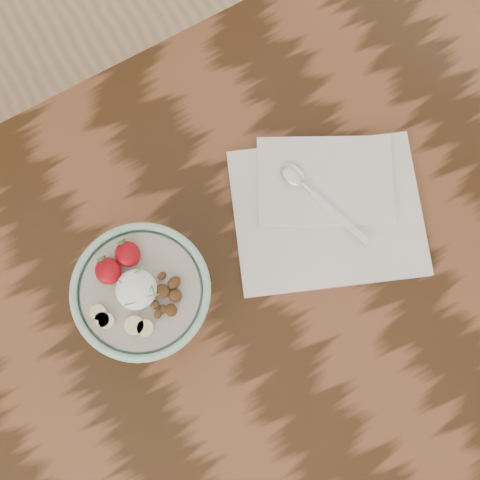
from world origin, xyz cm
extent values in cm
cube|color=#341D0D|center=(0.00, 0.00, 73.00)|extent=(160.00, 90.00, 4.00)
cylinder|color=#4C2D19|center=(72.00, 37.00, 35.50)|extent=(7.00, 7.00, 71.00)
cylinder|color=#97CBAF|center=(8.90, 9.34, 75.58)|extent=(8.07, 8.07, 1.15)
torus|color=#97CBAF|center=(8.90, 9.34, 84.99)|extent=(18.35, 18.35, 1.06)
cylinder|color=beige|center=(8.90, 9.34, 84.42)|extent=(15.56, 15.56, 0.96)
ellipsoid|color=white|center=(8.62, 9.58, 85.92)|extent=(5.34, 5.34, 2.94)
ellipsoid|color=#96060F|center=(9.79, 14.26, 85.79)|extent=(3.24, 3.56, 1.78)
cone|color=#286623|center=(9.79, 15.72, 86.09)|extent=(1.40, 1.03, 1.52)
ellipsoid|color=#96060F|center=(6.57, 13.52, 85.82)|extent=(3.35, 3.69, 1.84)
cone|color=#286623|center=(6.57, 15.03, 86.12)|extent=(1.40, 1.03, 1.52)
cylinder|color=beige|center=(6.22, 5.71, 85.30)|extent=(2.49, 2.49, 0.70)
cylinder|color=beige|center=(3.41, 7.96, 85.30)|extent=(2.04, 2.04, 0.70)
cylinder|color=beige|center=(3.01, 8.38, 85.30)|extent=(1.92, 1.92, 0.70)
cylinder|color=beige|center=(7.29, 4.72, 85.30)|extent=(2.15, 2.15, 0.70)
cylinder|color=beige|center=(2.96, 9.48, 85.30)|extent=(2.04, 2.04, 0.70)
ellipsoid|color=#573619|center=(9.73, 6.81, 85.32)|extent=(1.61, 1.64, 0.71)
ellipsoid|color=#573619|center=(13.21, 8.01, 85.56)|extent=(2.24, 1.94, 1.04)
ellipsoid|color=#573619|center=(12.56, 6.48, 85.52)|extent=(2.33, 2.37, 1.33)
ellipsoid|color=#573619|center=(11.25, 7.78, 85.33)|extent=(1.73, 1.73, 0.95)
ellipsoid|color=#573619|center=(9.52, 5.55, 85.35)|extent=(1.65, 1.64, 0.95)
ellipsoid|color=#573619|center=(10.37, 5.74, 85.30)|extent=(1.44, 1.50, 0.63)
ellipsoid|color=#573619|center=(11.21, 5.13, 85.49)|extent=(1.97, 2.07, 1.01)
ellipsoid|color=#573619|center=(11.38, 7.83, 85.54)|extent=(2.67, 2.71, 1.34)
ellipsoid|color=#573619|center=(12.31, 9.63, 85.31)|extent=(1.37, 1.22, 0.66)
cylinder|color=#4A8E3C|center=(9.97, 8.37, 86.90)|extent=(1.43, 1.09, 0.24)
cylinder|color=#4A8E3C|center=(10.07, 7.68, 86.90)|extent=(1.69, 0.75, 0.24)
cylinder|color=#4A8E3C|center=(9.78, 9.94, 86.90)|extent=(0.86, 1.45, 0.23)
cylinder|color=#4A8E3C|center=(7.08, 9.59, 86.90)|extent=(0.92, 0.96, 0.22)
cylinder|color=#4A8E3C|center=(10.21, 11.39, 86.90)|extent=(1.43, 0.22, 0.23)
cylinder|color=#4A8E3C|center=(7.83, 9.39, 86.90)|extent=(1.60, 0.52, 0.24)
cylinder|color=#4A8E3C|center=(10.47, 8.17, 86.90)|extent=(0.48, 1.31, 0.23)
cylinder|color=#4A8E3C|center=(7.23, 8.10, 86.90)|extent=(1.58, 0.57, 0.24)
cylinder|color=#4A8E3C|center=(8.32, 10.46, 86.90)|extent=(0.92, 1.49, 0.24)
cylinder|color=#4A8E3C|center=(8.08, 10.07, 86.90)|extent=(1.09, 1.45, 0.24)
cylinder|color=#4A8E3C|center=(7.44, 11.10, 86.90)|extent=(0.55, 0.97, 0.21)
cylinder|color=#4A8E3C|center=(9.97, 9.68, 86.90)|extent=(0.90, 1.34, 0.23)
cylinder|color=#4A8E3C|center=(8.78, 8.74, 86.90)|extent=(1.24, 0.92, 0.23)
cube|color=white|center=(37.78, 8.01, 75.53)|extent=(33.83, 31.01, 1.05)
cube|color=white|center=(39.88, 12.23, 76.37)|extent=(24.15, 21.64, 0.63)
cube|color=silver|center=(38.63, 6.19, 76.85)|extent=(4.05, 10.60, 0.33)
cylinder|color=silver|center=(36.70, 12.69, 77.01)|extent=(1.43, 2.88, 0.65)
ellipsoid|color=silver|center=(35.93, 15.27, 77.13)|extent=(3.96, 4.93, 0.89)
camera|label=1|loc=(13.55, -8.56, 170.26)|focal=50.00mm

